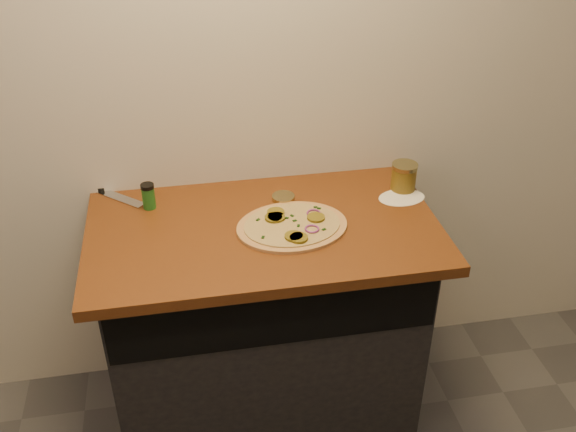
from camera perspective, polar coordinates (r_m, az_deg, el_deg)
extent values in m
cube|color=beige|center=(2.29, -3.69, 13.17)|extent=(4.00, 0.02, 2.70)
cube|color=black|center=(2.50, -2.08, -9.50)|extent=(1.10, 0.60, 0.86)
cube|color=brown|center=(2.20, -2.19, -1.27)|extent=(1.20, 0.70, 0.04)
cylinder|color=tan|center=(2.17, 0.37, -0.94)|extent=(0.41, 0.41, 0.01)
cylinder|color=beige|center=(2.17, 0.37, -0.75)|extent=(0.36, 0.36, 0.00)
cylinder|color=olive|center=(2.10, 0.51, -1.81)|extent=(0.06, 0.06, 0.01)
cylinder|color=olive|center=(2.19, -1.05, -0.13)|extent=(0.06, 0.06, 0.01)
cylinder|color=olive|center=(2.22, -1.10, 0.32)|extent=(0.06, 0.06, 0.01)
cylinder|color=olive|center=(2.19, -1.29, -0.16)|extent=(0.06, 0.06, 0.01)
cylinder|color=olive|center=(2.09, 0.96, -1.96)|extent=(0.06, 0.06, 0.01)
cylinder|color=olive|center=(2.20, 2.50, -0.13)|extent=(0.06, 0.06, 0.01)
torus|color=#7C2E7A|center=(2.22, 2.29, 0.26)|extent=(0.05, 0.05, 0.01)
torus|color=#7C2E7A|center=(2.14, 2.15, -1.14)|extent=(0.05, 0.05, 0.01)
cube|color=black|center=(2.21, 0.36, 0.03)|extent=(0.01, 0.02, 0.00)
cube|color=black|center=(2.20, -0.71, -0.15)|extent=(0.01, 0.01, 0.00)
cube|color=black|center=(2.25, 2.77, 0.69)|extent=(0.02, 0.01, 0.00)
cube|color=black|center=(2.26, 2.46, 0.79)|extent=(0.01, 0.01, 0.00)
cube|color=black|center=(2.14, 3.22, -1.19)|extent=(0.02, 0.01, 0.00)
cube|color=black|center=(2.20, 2.71, -0.23)|extent=(0.02, 0.02, 0.00)
cube|color=black|center=(2.19, -2.68, -0.33)|extent=(0.02, 0.02, 0.00)
cube|color=black|center=(2.16, 0.94, -0.86)|extent=(0.01, 0.02, 0.00)
cube|color=black|center=(2.18, -0.62, -0.38)|extent=(0.01, 0.01, 0.00)
cube|color=black|center=(2.10, -2.24, -1.89)|extent=(0.01, 0.02, 0.00)
cube|color=black|center=(2.18, 0.60, -0.41)|extent=(0.02, 0.01, 0.00)
cube|color=black|center=(2.20, -0.12, -0.17)|extent=(0.02, 0.01, 0.00)
cube|color=#B7BAC1|center=(2.42, -14.65, 1.54)|extent=(0.18, 0.17, 0.00)
cube|color=black|center=(2.51, -16.98, 2.52)|extent=(0.10, 0.09, 0.02)
cylinder|color=#9C915A|center=(2.33, -0.42, 1.64)|extent=(0.09, 0.09, 0.02)
cylinder|color=maroon|center=(2.42, 10.23, 3.30)|extent=(0.09, 0.09, 0.09)
cylinder|color=#9C915A|center=(2.40, 10.35, 4.39)|extent=(0.10, 0.10, 0.02)
cylinder|color=#1F621F|center=(2.32, -12.28, 1.58)|extent=(0.05, 0.05, 0.08)
cylinder|color=black|center=(2.30, -12.42, 2.60)|extent=(0.05, 0.05, 0.01)
cylinder|color=white|center=(2.38, 10.06, 1.63)|extent=(0.19, 0.19, 0.00)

